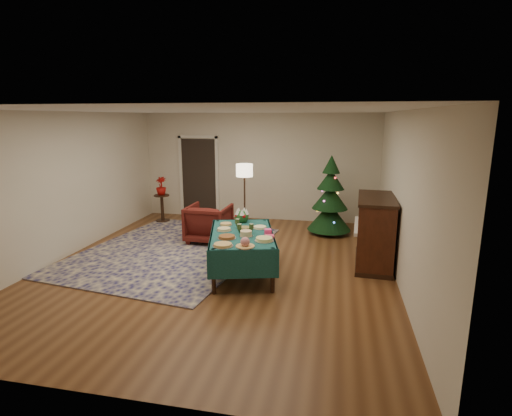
% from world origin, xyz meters
% --- Properties ---
extents(room_shell, '(7.00, 7.00, 7.00)m').
position_xyz_m(room_shell, '(0.00, 0.00, 1.35)').
color(room_shell, '#593319').
rests_on(room_shell, ground).
extents(doorway, '(1.08, 0.04, 2.16)m').
position_xyz_m(doorway, '(-1.60, 3.48, 1.10)').
color(doorway, black).
rests_on(doorway, ground).
extents(rug, '(3.75, 4.60, 0.02)m').
position_xyz_m(rug, '(-1.17, 0.61, 0.01)').
color(rug, '#161551').
rests_on(rug, ground).
extents(buffet_table, '(1.48, 2.02, 0.71)m').
position_xyz_m(buffet_table, '(0.46, -0.22, 0.57)').
color(buffet_table, black).
rests_on(buffet_table, ground).
extents(platter_0, '(0.32, 0.32, 0.04)m').
position_xyz_m(platter_0, '(0.35, -0.97, 0.73)').
color(platter_0, silver).
rests_on(platter_0, buffet_table).
extents(platter_1, '(0.29, 0.29, 0.15)m').
position_xyz_m(platter_1, '(0.69, -0.94, 0.77)').
color(platter_1, silver).
rests_on(platter_1, buffet_table).
extents(platter_2, '(0.30, 0.30, 0.06)m').
position_xyz_m(platter_2, '(0.91, -0.59, 0.73)').
color(platter_2, silver).
rests_on(platter_2, buffet_table).
extents(platter_3, '(0.30, 0.30, 0.05)m').
position_xyz_m(platter_3, '(0.30, -0.58, 0.73)').
color(platter_3, silver).
rests_on(platter_3, buffet_table).
extents(platter_4, '(0.22, 0.22, 0.10)m').
position_xyz_m(platter_4, '(0.58, -0.41, 0.75)').
color(platter_4, silver).
rests_on(platter_4, buffet_table).
extents(platter_5, '(0.26, 0.26, 0.05)m').
position_xyz_m(platter_5, '(0.14, -0.16, 0.73)').
color(platter_5, silver).
rests_on(platter_5, buffet_table).
extents(platter_6, '(0.23, 0.23, 0.07)m').
position_xyz_m(platter_6, '(0.48, -0.10, 0.74)').
color(platter_6, silver).
rests_on(platter_6, buffet_table).
extents(platter_7, '(0.26, 0.26, 0.04)m').
position_xyz_m(platter_7, '(0.71, 0.10, 0.72)').
color(platter_7, silver).
rests_on(platter_7, buffet_table).
extents(platter_8, '(0.23, 0.23, 0.04)m').
position_xyz_m(platter_8, '(0.07, 0.19, 0.72)').
color(platter_8, silver).
rests_on(platter_8, buffet_table).
extents(goblet_0, '(0.08, 0.08, 0.16)m').
position_xyz_m(goblet_0, '(0.31, 0.05, 0.79)').
color(goblet_0, '#2D471E').
rests_on(goblet_0, buffet_table).
extents(goblet_1, '(0.08, 0.08, 0.16)m').
position_xyz_m(goblet_1, '(0.63, -0.22, 0.79)').
color(goblet_1, '#2D471E').
rests_on(goblet_1, buffet_table).
extents(goblet_2, '(0.08, 0.08, 0.16)m').
position_xyz_m(goblet_2, '(0.43, -0.27, 0.79)').
color(goblet_2, '#2D471E').
rests_on(goblet_2, buffet_table).
extents(napkin_stack, '(0.17, 0.17, 0.04)m').
position_xyz_m(napkin_stack, '(0.96, -0.38, 0.72)').
color(napkin_stack, '#D53B64').
rests_on(napkin_stack, buffet_table).
extents(gift_box, '(0.14, 0.14, 0.09)m').
position_xyz_m(gift_box, '(0.91, -0.24, 0.75)').
color(gift_box, '#F5448F').
rests_on(gift_box, buffet_table).
extents(centerpiece, '(0.25, 0.25, 0.29)m').
position_xyz_m(centerpiece, '(0.30, 0.46, 0.83)').
color(centerpiece, '#1E4C1E').
rests_on(centerpiece, buffet_table).
extents(armchair, '(0.88, 0.83, 0.88)m').
position_xyz_m(armchair, '(-0.64, 1.34, 0.44)').
color(armchair, '#4F1511').
rests_on(armchair, ground).
extents(floor_lamp, '(0.38, 0.38, 1.56)m').
position_xyz_m(floor_lamp, '(-0.08, 2.29, 1.33)').
color(floor_lamp, '#A57F3F').
rests_on(floor_lamp, ground).
extents(side_table, '(0.39, 0.39, 0.69)m').
position_xyz_m(side_table, '(-2.33, 2.70, 0.34)').
color(side_table, black).
rests_on(side_table, ground).
extents(potted_plant, '(0.25, 0.45, 0.25)m').
position_xyz_m(potted_plant, '(-2.33, 2.70, 0.82)').
color(potted_plant, '#A10E0B').
rests_on(potted_plant, side_table).
extents(christmas_tree, '(1.07, 1.07, 1.79)m').
position_xyz_m(christmas_tree, '(1.85, 2.48, 0.80)').
color(christmas_tree, black).
rests_on(christmas_tree, ground).
extents(piano, '(0.74, 1.46, 1.24)m').
position_xyz_m(piano, '(2.68, 0.64, 0.60)').
color(piano, black).
rests_on(piano, ground).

